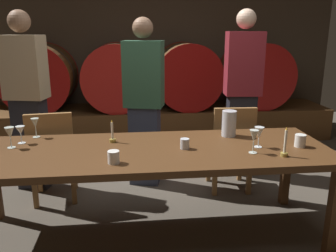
% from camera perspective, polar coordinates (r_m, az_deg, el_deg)
% --- Properties ---
extents(ground_plane, '(7.53, 7.53, 0.00)m').
position_cam_1_polar(ground_plane, '(3.07, 0.55, -15.48)').
color(ground_plane, '#4C443A').
extents(back_wall, '(5.80, 0.24, 2.83)m').
position_cam_1_polar(back_wall, '(5.66, -3.09, 13.74)').
color(back_wall, '#473A2D').
rests_on(back_wall, ground).
extents(barrel_shelf, '(5.22, 0.90, 0.46)m').
position_cam_1_polar(barrel_shelf, '(5.28, -2.58, 0.60)').
color(barrel_shelf, brown).
rests_on(barrel_shelf, ground).
extents(wine_barrel_far_left, '(0.95, 0.81, 0.95)m').
position_cam_1_polar(wine_barrel_far_left, '(5.29, -20.11, 7.41)').
color(wine_barrel_far_left, '#513319').
rests_on(wine_barrel_far_left, barrel_shelf).
extents(wine_barrel_center_left, '(0.95, 0.81, 0.95)m').
position_cam_1_polar(wine_barrel_center_left, '(5.14, -8.32, 7.97)').
color(wine_barrel_center_left, '#513319').
rests_on(wine_barrel_center_left, barrel_shelf).
extents(wine_barrel_center_right, '(0.95, 0.81, 0.95)m').
position_cam_1_polar(wine_barrel_center_right, '(5.20, 2.98, 8.19)').
color(wine_barrel_center_right, '#513319').
rests_on(wine_barrel_center_right, barrel_shelf).
extents(wine_barrel_far_right, '(0.95, 0.81, 0.95)m').
position_cam_1_polar(wine_barrel_far_right, '(5.47, 14.01, 8.11)').
color(wine_barrel_far_right, brown).
rests_on(wine_barrel_far_right, barrel_shelf).
extents(dining_table, '(2.72, 0.90, 0.72)m').
position_cam_1_polar(dining_table, '(2.63, -3.25, -4.98)').
color(dining_table, '#4C2D16').
rests_on(dining_table, ground).
extents(chair_left, '(0.45, 0.45, 0.88)m').
position_cam_1_polar(chair_left, '(3.39, -18.33, -4.10)').
color(chair_left, olive).
rests_on(chair_left, ground).
extents(chair_right, '(0.42, 0.42, 0.88)m').
position_cam_1_polar(chair_right, '(3.49, 10.25, -2.99)').
color(chair_right, olive).
rests_on(chair_right, ground).
extents(guest_left, '(0.42, 0.31, 1.76)m').
position_cam_1_polar(guest_left, '(3.69, -21.89, 3.81)').
color(guest_left, black).
rests_on(guest_left, ground).
extents(guest_center, '(0.43, 0.33, 1.70)m').
position_cam_1_polar(guest_center, '(3.54, -3.91, 3.85)').
color(guest_center, '#33384C').
rests_on(guest_center, ground).
extents(guest_right, '(0.40, 0.27, 1.79)m').
position_cam_1_polar(guest_right, '(3.90, 12.01, 5.40)').
color(guest_right, black).
rests_on(guest_right, ground).
extents(candle_left, '(0.05, 0.05, 0.19)m').
position_cam_1_polar(candle_left, '(2.78, -9.04, -1.64)').
color(candle_left, olive).
rests_on(candle_left, dining_table).
extents(candle_right, '(0.05, 0.05, 0.22)m').
position_cam_1_polar(candle_right, '(2.57, 18.50, -3.43)').
color(candle_right, olive).
rests_on(candle_right, dining_table).
extents(pitcher, '(0.12, 0.12, 0.21)m').
position_cam_1_polar(pitcher, '(2.94, 9.92, 0.41)').
color(pitcher, silver).
rests_on(pitcher, dining_table).
extents(wine_glass_far_left, '(0.07, 0.07, 0.16)m').
position_cam_1_polar(wine_glass_far_left, '(2.85, -24.39, -1.10)').
color(wine_glass_far_left, silver).
rests_on(wine_glass_far_left, dining_table).
extents(wine_glass_left, '(0.07, 0.07, 0.14)m').
position_cam_1_polar(wine_glass_left, '(2.93, -22.93, -0.75)').
color(wine_glass_left, white).
rests_on(wine_glass_left, dining_table).
extents(wine_glass_center, '(0.06, 0.06, 0.16)m').
position_cam_1_polar(wine_glass_center, '(3.05, -20.84, 0.35)').
color(wine_glass_center, silver).
rests_on(wine_glass_center, dining_table).
extents(wine_glass_right, '(0.07, 0.07, 0.17)m').
position_cam_1_polar(wine_glass_right, '(2.56, 13.83, -1.69)').
color(wine_glass_right, silver).
rests_on(wine_glass_right, dining_table).
extents(wine_glass_far_right, '(0.07, 0.07, 0.16)m').
position_cam_1_polar(wine_glass_far_right, '(2.70, 14.62, -1.14)').
color(wine_glass_far_right, white).
rests_on(wine_glass_far_right, dining_table).
extents(cup_center_left, '(0.08, 0.08, 0.09)m').
position_cam_1_polar(cup_center_left, '(2.35, -8.87, -5.03)').
color(cup_center_left, white).
rests_on(cup_center_left, dining_table).
extents(cup_center_right, '(0.07, 0.07, 0.08)m').
position_cam_1_polar(cup_center_right, '(2.60, 2.75, -2.90)').
color(cup_center_right, silver).
rests_on(cup_center_right, dining_table).
extents(cup_far_right, '(0.08, 0.08, 0.09)m').
position_cam_1_polar(cup_far_right, '(2.82, 20.74, -2.25)').
color(cup_far_right, white).
rests_on(cup_far_right, dining_table).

